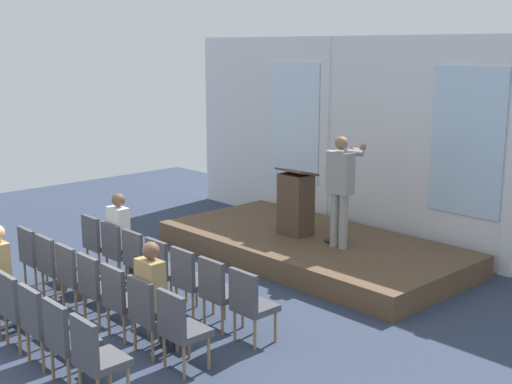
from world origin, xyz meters
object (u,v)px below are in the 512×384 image
object	(u,v)px
chair_r1_c5	(149,310)
chair_r0_c1	(118,248)
chair_r1_c1	(54,263)
chair_r1_c6	(180,326)
chair_r0_c3	(164,267)
speaker	(341,184)
audience_r0_c1	(122,233)
audience_r1_c5	(154,291)
chair_r0_c0	(98,240)
chair_r0_c6	(250,302)
chair_r1_c0	(35,254)
chair_r1_c4	(122,297)
chair_r2_c5	(67,336)
mic_stand	(334,222)
audience_r2_c2	(3,273)
chair_r1_c2	(74,273)
lectern	(296,203)
chair_r0_c4	(190,277)
chair_r1_c3	(97,285)
chair_r2_c4	(41,320)
chair_r2_c6	(95,355)
chair_r0_c5	(218,289)
chair_r2_c3	(18,305)
chair_r0_c2	(140,257)

from	to	relation	value
chair_r1_c5	chair_r0_c1	bearing A→B (deg)	156.31
chair_r1_c1	chair_r1_c5	bearing A→B (deg)	0.00
chair_r1_c5	chair_r1_c6	xyz separation A→B (m)	(0.59, 0.00, 0.00)
chair_r0_c3	speaker	bearing A→B (deg)	76.88
speaker	audience_r0_c1	world-z (taller)	speaker
chair_r1_c1	audience_r1_c5	size ratio (longest dim) A/B	0.70
chair_r0_c0	audience_r0_c1	size ratio (longest dim) A/B	0.68
chair_r0_c6	chair_r1_c0	distance (m)	3.71
chair_r1_c4	chair_r2_c5	world-z (taller)	same
speaker	chair_r2_c5	size ratio (longest dim) A/B	1.91
chair_r1_c0	mic_stand	bearing A→B (deg)	61.96
chair_r1_c0	audience_r1_c5	bearing A→B (deg)	1.54
chair_r1_c1	audience_r2_c2	size ratio (longest dim) A/B	0.68
speaker	chair_r1_c4	xyz separation A→B (m)	(-0.09, -3.98, -0.87)
audience_r2_c2	speaker	bearing A→B (deg)	75.50
chair_r1_c0	chair_r1_c5	size ratio (longest dim) A/B	1.00
mic_stand	chair_r1_c2	xyz separation A→B (m)	(-1.02, -4.14, -0.16)
lectern	chair_r2_c5	distance (m)	5.29
chair_r0_c3	chair_r2_c5	world-z (taller)	same
chair_r0_c1	audience_r0_c1	bearing A→B (deg)	90.00
chair_r0_c4	lectern	bearing A→B (deg)	107.04
lectern	chair_r1_c1	world-z (taller)	lectern
audience_r1_c5	audience_r2_c2	distance (m)	2.06
chair_r1_c3	chair_r1_c4	bearing A→B (deg)	0.00
chair_r2_c4	chair_r2_c6	distance (m)	1.19
chair_r1_c1	chair_r1_c3	distance (m)	1.19
audience_r1_c5	audience_r2_c2	xyz separation A→B (m)	(-1.78, -1.04, 0.02)
chair_r0_c3	chair_r0_c5	distance (m)	1.19
audience_r0_c1	chair_r2_c4	world-z (taller)	audience_r0_c1
chair_r1_c5	chair_r1_c6	bearing A→B (deg)	0.00
chair_r1_c2	chair_r0_c1	bearing A→B (deg)	119.67
chair_r0_c0	chair_r1_c6	xyz separation A→B (m)	(3.56, -1.04, 0.00)
chair_r0_c3	chair_r2_c5	bearing A→B (deg)	-60.33
chair_r1_c0	audience_r1_c5	xyz separation A→B (m)	(2.96, 0.08, 0.21)
lectern	chair_r1_c3	size ratio (longest dim) A/B	1.23
chair_r0_c3	chair_r1_c3	xyz separation A→B (m)	(0.00, -1.04, 0.00)
chair_r2_c3	chair_r0_c1	bearing A→B (deg)	119.67
chair_r2_c3	audience_r0_c1	bearing A→B (deg)	118.77
chair_r0_c2	chair_r2_c5	world-z (taller)	same
chair_r0_c1	audience_r1_c5	distance (m)	2.57
chair_r1_c2	audience_r1_c5	distance (m)	1.79
chair_r2_c4	chair_r0_c3	bearing A→B (deg)	105.90
chair_r1_c5	chair_r0_c5	bearing A→B (deg)	90.00
mic_stand	chair_r0_c6	bearing A→B (deg)	-66.41
audience_r1_c5	mic_stand	bearing A→B (deg)	100.61
chair_r0_c0	chair_r0_c4	size ratio (longest dim) A/B	1.00
chair_r1_c2	chair_r2_c3	distance (m)	1.20
chair_r1_c1	chair_r2_c6	bearing A→B (deg)	-19.34
chair_r0_c1	chair_r1_c6	bearing A→B (deg)	-19.34
chair_r0_c4	chair_r1_c1	distance (m)	2.06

